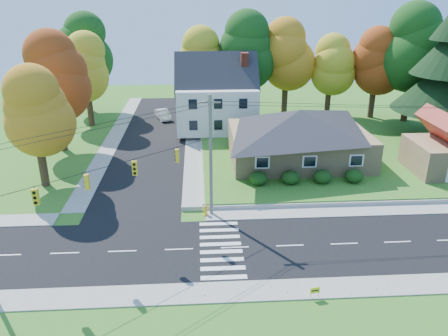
% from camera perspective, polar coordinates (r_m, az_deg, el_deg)
% --- Properties ---
extents(ground, '(120.00, 120.00, 0.00)m').
position_cam_1_polar(ground, '(31.85, 1.42, -10.35)').
color(ground, '#3D7923').
extents(road_main, '(90.00, 8.00, 0.02)m').
position_cam_1_polar(road_main, '(31.85, 1.42, -10.34)').
color(road_main, black).
rests_on(road_main, ground).
extents(road_cross, '(8.00, 44.00, 0.02)m').
position_cam_1_polar(road_cross, '(55.75, -9.12, 3.95)').
color(road_cross, black).
rests_on(road_cross, ground).
extents(sidewalk_north, '(90.00, 2.00, 0.08)m').
position_cam_1_polar(sidewalk_north, '(36.14, 0.75, -6.06)').
color(sidewalk_north, '#9C9A90').
rests_on(sidewalk_north, ground).
extents(sidewalk_south, '(90.00, 2.00, 0.08)m').
position_cam_1_polar(sidewalk_south, '(27.76, 2.33, -15.80)').
color(sidewalk_south, '#9C9A90').
rests_on(sidewalk_south, ground).
extents(lawn, '(30.00, 30.00, 0.50)m').
position_cam_1_polar(lawn, '(52.96, 13.62, 2.90)').
color(lawn, '#3D7923').
rests_on(lawn, ground).
extents(ranch_house, '(14.60, 10.60, 5.40)m').
position_cam_1_polar(ranch_house, '(46.15, 9.73, 4.33)').
color(ranch_house, tan).
rests_on(ranch_house, lawn).
extents(colonial_house, '(10.40, 8.40, 9.60)m').
position_cam_1_polar(colonial_house, '(56.25, -0.94, 9.22)').
color(colonial_house, silver).
rests_on(colonial_house, lawn).
extents(hedge_row, '(10.70, 1.70, 1.27)m').
position_cam_1_polar(hedge_row, '(41.12, 10.73, -1.15)').
color(hedge_row, '#163A10').
rests_on(hedge_row, lawn).
extents(traffic_infrastructure, '(38.10, 10.66, 10.00)m').
position_cam_1_polar(traffic_infrastructure, '(30.65, 1.02, -0.84)').
color(traffic_infrastructure, '#666059').
rests_on(traffic_infrastructure, ground).
extents(tree_lot_0, '(6.72, 6.72, 12.51)m').
position_cam_1_polar(tree_lot_0, '(61.42, -3.19, 13.82)').
color(tree_lot_0, '#3F2A19').
rests_on(tree_lot_0, lawn).
extents(tree_lot_1, '(7.84, 7.84, 14.60)m').
position_cam_1_polar(tree_lot_1, '(60.59, 2.68, 14.96)').
color(tree_lot_1, '#3F2A19').
rests_on(tree_lot_1, lawn).
extents(tree_lot_2, '(7.28, 7.28, 13.56)m').
position_cam_1_polar(tree_lot_2, '(62.57, 8.21, 14.39)').
color(tree_lot_2, '#3F2A19').
rests_on(tree_lot_2, lawn).
extents(tree_lot_3, '(6.16, 6.16, 11.47)m').
position_cam_1_polar(tree_lot_3, '(63.27, 13.80, 12.88)').
color(tree_lot_3, '#3F2A19').
rests_on(tree_lot_3, lawn).
extents(tree_lot_4, '(6.72, 6.72, 12.51)m').
position_cam_1_polar(tree_lot_4, '(64.26, 19.36, 13.02)').
color(tree_lot_4, '#3F2A19').
rests_on(tree_lot_4, lawn).
extents(tree_lot_5, '(8.40, 8.40, 15.64)m').
position_cam_1_polar(tree_lot_5, '(63.87, 23.68, 14.17)').
color(tree_lot_5, '#3F2A19').
rests_on(tree_lot_5, lawn).
extents(tree_west_0, '(6.16, 6.16, 11.47)m').
position_cam_1_polar(tree_west_0, '(42.60, -23.59, 6.75)').
color(tree_west_0, '#3F2A19').
rests_on(tree_west_0, ground).
extents(tree_west_1, '(7.28, 7.28, 13.56)m').
position_cam_1_polar(tree_west_1, '(51.93, -21.34, 11.04)').
color(tree_west_1, '#3F2A19').
rests_on(tree_west_1, ground).
extents(tree_west_2, '(6.72, 6.72, 12.51)m').
position_cam_1_polar(tree_west_2, '(61.27, -17.67, 12.35)').
color(tree_west_2, '#3F2A19').
rests_on(tree_west_2, ground).
extents(tree_west_3, '(7.84, 7.84, 14.60)m').
position_cam_1_polar(tree_west_3, '(69.27, -17.93, 14.44)').
color(tree_west_3, '#3F2A19').
rests_on(tree_west_3, ground).
extents(white_car, '(2.80, 4.47, 1.39)m').
position_cam_1_polar(white_car, '(63.59, -7.95, 6.94)').
color(white_car, silver).
rests_on(white_car, road_cross).
extents(fire_hydrant, '(0.52, 0.41, 0.91)m').
position_cam_1_polar(fire_hydrant, '(35.88, -2.43, -5.58)').
color(fire_hydrant, yellow).
rests_on(fire_hydrant, ground).
extents(yard_sign, '(0.62, 0.15, 0.78)m').
position_cam_1_polar(yard_sign, '(27.49, 11.80, -15.41)').
color(yard_sign, black).
rests_on(yard_sign, ground).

